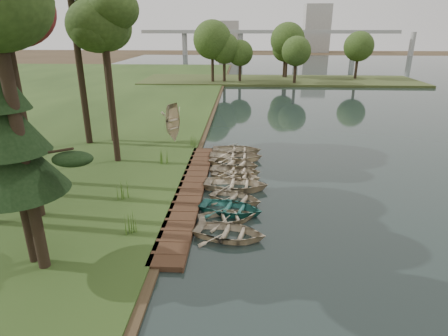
{
  "coord_description": "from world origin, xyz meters",
  "views": [
    {
      "loc": [
        1.5,
        -20.65,
        9.42
      ],
      "look_at": [
        0.4,
        0.53,
        1.43
      ],
      "focal_mm": 30.0,
      "sensor_mm": 36.0,
      "label": 1
    }
  ],
  "objects_px": {
    "rowboat_2": "(231,207)",
    "stored_rowboat": "(174,138)",
    "rowboat_1": "(227,216)",
    "boardwalk": "(191,190)",
    "rowboat_0": "(230,231)",
    "pine_tree": "(9,141)"
  },
  "relations": [
    {
      "from": "rowboat_1",
      "to": "rowboat_2",
      "type": "xyz_separation_m",
      "value": [
        0.14,
        0.95,
        0.04
      ]
    },
    {
      "from": "boardwalk",
      "to": "rowboat_2",
      "type": "height_order",
      "value": "rowboat_2"
    },
    {
      "from": "rowboat_0",
      "to": "rowboat_1",
      "type": "bearing_deg",
      "value": 18.1
    },
    {
      "from": "rowboat_0",
      "to": "stored_rowboat",
      "type": "xyz_separation_m",
      "value": [
        -5.31,
        14.92,
        0.23
      ]
    },
    {
      "from": "rowboat_0",
      "to": "boardwalk",
      "type": "bearing_deg",
      "value": 38.24
    },
    {
      "from": "boardwalk",
      "to": "rowboat_0",
      "type": "distance_m",
      "value": 5.8
    },
    {
      "from": "rowboat_1",
      "to": "stored_rowboat",
      "type": "distance_m",
      "value": 14.27
    },
    {
      "from": "boardwalk",
      "to": "stored_rowboat",
      "type": "bearing_deg",
      "value": 105.81
    },
    {
      "from": "stored_rowboat",
      "to": "pine_tree",
      "type": "height_order",
      "value": "pine_tree"
    },
    {
      "from": "rowboat_2",
      "to": "pine_tree",
      "type": "height_order",
      "value": "pine_tree"
    },
    {
      "from": "rowboat_0",
      "to": "pine_tree",
      "type": "distance_m",
      "value": 9.9
    },
    {
      "from": "rowboat_0",
      "to": "rowboat_1",
      "type": "xyz_separation_m",
      "value": [
        -0.17,
        1.61,
        -0.04
      ]
    },
    {
      "from": "stored_rowboat",
      "to": "rowboat_1",
      "type": "bearing_deg",
      "value": -128.17
    },
    {
      "from": "boardwalk",
      "to": "rowboat_2",
      "type": "bearing_deg",
      "value": -46.21
    },
    {
      "from": "rowboat_2",
      "to": "stored_rowboat",
      "type": "distance_m",
      "value": 13.45
    },
    {
      "from": "rowboat_0",
      "to": "pine_tree",
      "type": "relative_size",
      "value": 0.42
    },
    {
      "from": "rowboat_1",
      "to": "stored_rowboat",
      "type": "bearing_deg",
      "value": 7.54
    },
    {
      "from": "stored_rowboat",
      "to": "rowboat_0",
      "type": "bearing_deg",
      "value": -129.7
    },
    {
      "from": "boardwalk",
      "to": "pine_tree",
      "type": "bearing_deg",
      "value": -125.14
    },
    {
      "from": "rowboat_1",
      "to": "rowboat_2",
      "type": "distance_m",
      "value": 0.96
    },
    {
      "from": "rowboat_1",
      "to": "stored_rowboat",
      "type": "xyz_separation_m",
      "value": [
        -5.14,
        13.31,
        0.27
      ]
    },
    {
      "from": "rowboat_0",
      "to": "rowboat_1",
      "type": "height_order",
      "value": "rowboat_0"
    }
  ]
}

